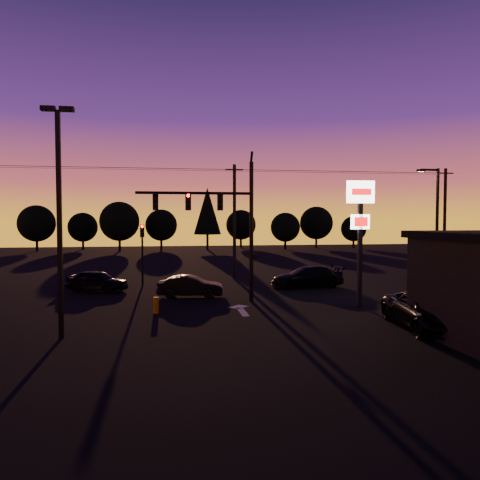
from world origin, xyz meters
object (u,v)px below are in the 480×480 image
at_px(pylon_sign, 360,216).
at_px(bollard, 156,305).
at_px(secondary_signal, 142,245).
at_px(streetlight, 436,224).
at_px(car_mid, 191,286).
at_px(traffic_signal_mast, 224,216).
at_px(suv_parked, 430,311).
at_px(car_right, 307,277).
at_px(parking_lot_light, 59,206).
at_px(car_left, 97,281).

distance_m(pylon_sign, bollard, 11.76).
distance_m(secondary_signal, streetlight, 19.89).
relative_size(bollard, car_mid, 0.21).
xyz_separation_m(traffic_signal_mast, suv_parked, (7.95, -7.91, -4.16)).
distance_m(car_mid, suv_parked, 13.92).
bearing_deg(bollard, car_mid, 67.04).
bearing_deg(traffic_signal_mast, bollard, -144.97).
relative_size(car_right, suv_parked, 0.91).
xyz_separation_m(parking_lot_light, pylon_sign, (14.50, 4.50, -0.36)).
bearing_deg(car_mid, suv_parked, -126.90).
height_order(car_mid, suv_parked, suv_parked).
height_order(parking_lot_light, car_mid, parking_lot_light).
height_order(traffic_signal_mast, secondary_signal, traffic_signal_mast).
relative_size(parking_lot_light, suv_parked, 1.65).
height_order(parking_lot_light, pylon_sign, parking_lot_light).
bearing_deg(pylon_sign, bollard, -179.23).
relative_size(secondary_signal, bollard, 5.31).
distance_m(pylon_sign, car_mid, 10.85).
distance_m(parking_lot_light, car_left, 13.09).
bearing_deg(suv_parked, secondary_signal, 136.14).
relative_size(car_left, suv_parked, 0.73).
height_order(parking_lot_light, car_right, parking_lot_light).
bearing_deg(traffic_signal_mast, car_right, 36.79).
relative_size(traffic_signal_mast, secondary_signal, 1.97).
height_order(pylon_sign, car_left, pylon_sign).
relative_size(secondary_signal, pylon_sign, 0.64).
bearing_deg(secondary_signal, parking_lot_light, -99.79).
distance_m(parking_lot_light, suv_parked, 16.02).
bearing_deg(secondary_signal, bollard, -83.61).
xyz_separation_m(pylon_sign, car_right, (-0.67, 7.31, -4.18)).
distance_m(parking_lot_light, car_right, 18.74).
bearing_deg(parking_lot_light, pylon_sign, 17.23).
bearing_deg(suv_parked, car_right, 103.09).
bearing_deg(streetlight, car_left, 170.18).
bearing_deg(pylon_sign, parking_lot_light, -162.77).
distance_m(secondary_signal, bollard, 10.49).
bearing_deg(car_right, suv_parked, 1.90).
bearing_deg(pylon_sign, secondary_signal, 140.23).
distance_m(traffic_signal_mast, car_left, 10.28).
bearing_deg(car_mid, car_right, -62.64).
distance_m(bollard, car_right, 12.64).
bearing_deg(bollard, suv_parked, -24.20).
xyz_separation_m(streetlight, car_left, (-21.74, 3.76, -3.73)).
bearing_deg(suv_parked, parking_lot_light, -177.11).
distance_m(traffic_signal_mast, suv_parked, 11.96).
relative_size(streetlight, car_left, 1.96).
distance_m(bollard, car_left, 8.86).
relative_size(pylon_sign, car_left, 1.67).
bearing_deg(streetlight, bollard, -166.86).
bearing_deg(parking_lot_light, streetlight, 21.65).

